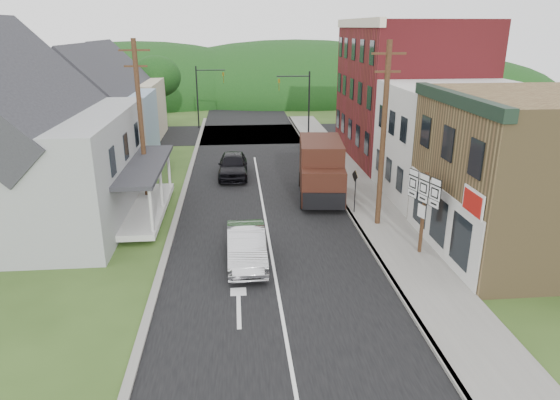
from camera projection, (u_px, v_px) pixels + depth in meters
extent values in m
plane|color=#2D4719|center=(272.00, 261.00, 21.51)|extent=(120.00, 120.00, 0.00)
cube|color=black|center=(260.00, 189.00, 30.92)|extent=(9.00, 90.00, 0.02)
cube|color=black|center=(250.00, 134.00, 46.91)|extent=(60.00, 9.00, 0.02)
cube|color=slate|center=(361.00, 196.00, 29.52)|extent=(2.80, 55.00, 0.15)
cube|color=slate|center=(339.00, 196.00, 29.40)|extent=(0.20, 55.00, 0.15)
cube|color=slate|center=(181.00, 201.00, 28.61)|extent=(0.30, 55.00, 0.12)
cube|color=brown|center=(535.00, 176.00, 21.34)|extent=(8.00, 8.00, 7.00)
cube|color=silver|center=(459.00, 143.00, 28.47)|extent=(8.00, 7.00, 6.50)
cube|color=maroon|center=(407.00, 92.00, 36.84)|extent=(8.00, 12.00, 10.00)
cube|color=#A3A6A8|center=(27.00, 169.00, 25.22)|extent=(10.00, 12.00, 5.50)
cube|color=#809CAE|center=(101.00, 131.00, 35.73)|extent=(7.00, 8.00, 5.00)
cube|color=#B4A68B|center=(120.00, 111.00, 44.15)|extent=(7.00, 8.00, 5.00)
cylinder|color=#472D19|center=(383.00, 138.00, 23.81)|extent=(0.26, 0.26, 9.00)
cube|color=#472D19|center=(389.00, 53.00, 22.53)|extent=(1.60, 0.10, 0.10)
cube|color=#472D19|center=(388.00, 72.00, 22.79)|extent=(1.20, 0.10, 0.10)
cylinder|color=#472D19|center=(141.00, 125.00, 27.00)|extent=(0.26, 0.26, 9.00)
cube|color=#472D19|center=(134.00, 50.00, 25.72)|extent=(1.60, 0.10, 0.10)
cube|color=#472D19|center=(136.00, 66.00, 25.98)|extent=(1.20, 0.10, 0.10)
cylinder|color=black|center=(309.00, 107.00, 43.06)|extent=(0.14, 0.14, 6.00)
cylinder|color=black|center=(293.00, 76.00, 42.09)|extent=(2.80, 0.10, 0.10)
imported|color=olive|center=(279.00, 85.00, 42.21)|extent=(0.16, 0.20, 1.00)
cylinder|color=black|center=(197.00, 98.00, 48.78)|extent=(0.14, 0.14, 6.00)
cylinder|color=black|center=(211.00, 70.00, 48.05)|extent=(2.80, 0.10, 0.10)
imported|color=olive|center=(223.00, 77.00, 48.38)|extent=(0.16, 0.20, 1.00)
cylinder|color=#382616|center=(3.00, 126.00, 37.90)|extent=(0.36, 0.36, 4.76)
cylinder|color=#382616|center=(159.00, 106.00, 50.19)|extent=(0.36, 0.36, 3.92)
ellipsoid|color=black|center=(156.00, 77.00, 49.22)|extent=(4.80, 4.80, 4.08)
ellipsoid|color=black|center=(244.00, 96.00, 73.24)|extent=(90.00, 30.00, 16.00)
imported|color=silver|center=(247.00, 246.00, 21.09)|extent=(1.64, 4.58, 1.50)
imported|color=black|center=(233.00, 165.00, 33.27)|extent=(2.00, 4.77, 1.61)
cube|color=black|center=(320.00, 165.00, 29.49)|extent=(2.86, 4.78, 3.00)
cube|color=black|center=(323.00, 187.00, 27.13)|extent=(2.54, 1.90, 1.96)
cube|color=black|center=(323.00, 171.00, 27.05)|extent=(2.29, 1.47, 0.05)
cube|color=black|center=(324.00, 201.00, 26.46)|extent=(2.28, 0.40, 0.93)
cylinder|color=black|center=(303.00, 201.00, 27.51)|extent=(0.39, 0.96, 0.93)
cylinder|color=black|center=(342.00, 201.00, 27.48)|extent=(0.39, 0.96, 0.93)
cylinder|color=black|center=(301.00, 179.00, 31.42)|extent=(0.39, 0.96, 0.93)
cylinder|color=black|center=(336.00, 179.00, 31.38)|extent=(0.39, 0.96, 0.93)
cube|color=#472D19|center=(423.00, 213.00, 21.41)|extent=(0.14, 0.14, 3.65)
cube|color=black|center=(424.00, 188.00, 21.01)|extent=(0.65, 2.00, 0.08)
cube|color=white|center=(436.00, 182.00, 20.20)|extent=(0.19, 0.55, 0.23)
cube|color=white|center=(435.00, 193.00, 20.36)|extent=(0.20, 0.60, 0.57)
cube|color=white|center=(434.00, 204.00, 20.51)|extent=(0.19, 0.55, 0.29)
cube|color=white|center=(425.00, 177.00, 20.84)|extent=(0.19, 0.55, 0.23)
cube|color=white|center=(424.00, 188.00, 20.99)|extent=(0.20, 0.60, 0.57)
cube|color=white|center=(423.00, 198.00, 21.15)|extent=(0.19, 0.55, 0.29)
cube|color=white|center=(414.00, 173.00, 21.48)|extent=(0.19, 0.55, 0.23)
cube|color=white|center=(413.00, 183.00, 21.63)|extent=(0.20, 0.60, 0.57)
cube|color=white|center=(412.00, 193.00, 21.78)|extent=(0.19, 0.55, 0.29)
cube|color=white|center=(421.00, 211.00, 21.34)|extent=(0.16, 0.45, 0.57)
cylinder|color=black|center=(355.00, 192.00, 26.38)|extent=(0.07, 0.07, 2.20)
cube|color=black|center=(355.00, 176.00, 26.07)|extent=(0.16, 0.63, 0.65)
cube|color=#E8AA0C|center=(355.00, 176.00, 26.07)|extent=(0.15, 0.57, 0.58)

